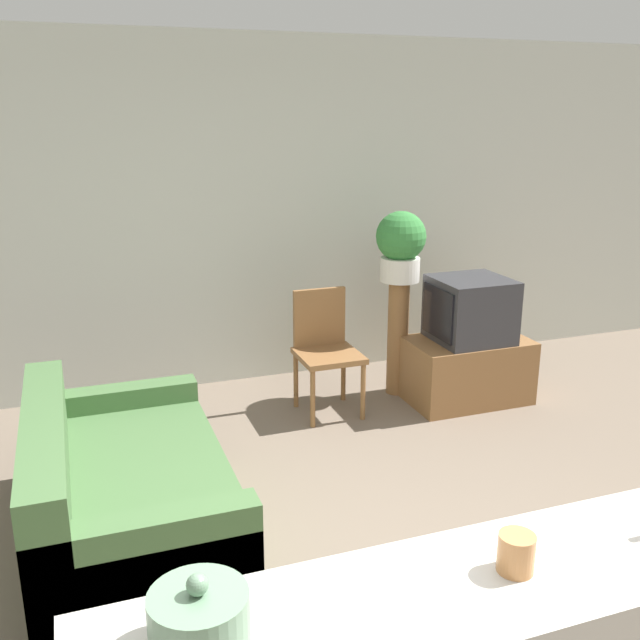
% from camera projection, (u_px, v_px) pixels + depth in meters
% --- Properties ---
extents(wall_back, '(9.00, 0.06, 2.70)m').
position_uv_depth(wall_back, '(213.00, 217.00, 5.48)').
color(wall_back, silver).
rests_on(wall_back, ground_plane).
extents(couch, '(0.97, 1.66, 0.72)m').
position_uv_depth(couch, '(122.00, 491.00, 3.67)').
color(couch, '#476B3D').
rests_on(couch, ground_plane).
extents(tv_stand, '(0.90, 0.55, 0.48)m').
position_uv_depth(tv_stand, '(467.00, 370.00, 5.41)').
color(tv_stand, olive).
rests_on(tv_stand, ground_plane).
extents(television, '(0.55, 0.52, 0.47)m').
position_uv_depth(television, '(470.00, 310.00, 5.27)').
color(television, '#333338').
rests_on(television, tv_stand).
extents(wooden_chair, '(0.44, 0.44, 0.89)m').
position_uv_depth(wooden_chair, '(325.00, 345.00, 5.17)').
color(wooden_chair, olive).
rests_on(wooden_chair, ground_plane).
extents(plant_stand, '(0.16, 0.16, 0.90)m').
position_uv_depth(plant_stand, '(398.00, 338.00, 5.50)').
color(plant_stand, olive).
rests_on(plant_stand, ground_plane).
extents(potted_plant, '(0.38, 0.38, 0.53)m').
position_uv_depth(potted_plant, '(401.00, 244.00, 5.29)').
color(potted_plant, white).
rests_on(potted_plant, plant_stand).
extents(decorative_bowl, '(0.22, 0.22, 0.19)m').
position_uv_depth(decorative_bowl, '(199.00, 621.00, 1.55)').
color(decorative_bowl, gray).
rests_on(decorative_bowl, foreground_counter).
extents(candle_jar, '(0.10, 0.10, 0.10)m').
position_uv_depth(candle_jar, '(516.00, 553.00, 1.82)').
color(candle_jar, '#C6844C').
rests_on(candle_jar, foreground_counter).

